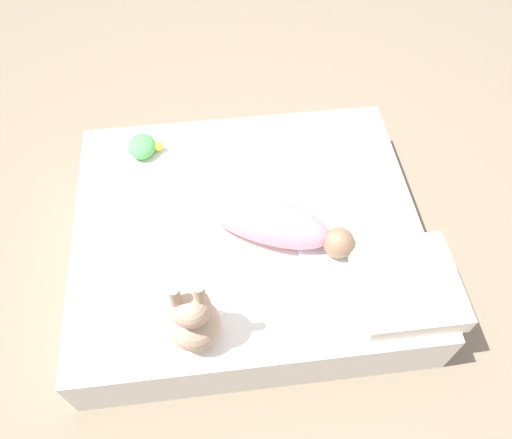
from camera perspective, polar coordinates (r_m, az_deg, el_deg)
ground_plane at (r=2.04m, az=-0.94°, el=-3.99°), size 12.00×12.00×0.00m
bed_mattress at (r=1.94m, az=-0.98°, el=-2.20°), size 1.27×1.09×0.24m
burp_cloth at (r=1.75m, az=8.45°, el=-5.46°), size 0.19×0.19×0.02m
swaddled_baby at (r=1.74m, az=1.82°, el=-0.29°), size 0.54×0.36×0.17m
pillow at (r=1.74m, az=16.78°, el=-7.16°), size 0.33×0.34×0.08m
bunny_plush at (r=1.53m, az=-7.15°, el=-11.25°), size 0.16×0.16×0.32m
turtle_plush at (r=2.09m, az=-12.84°, el=8.17°), size 0.14×0.13×0.07m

